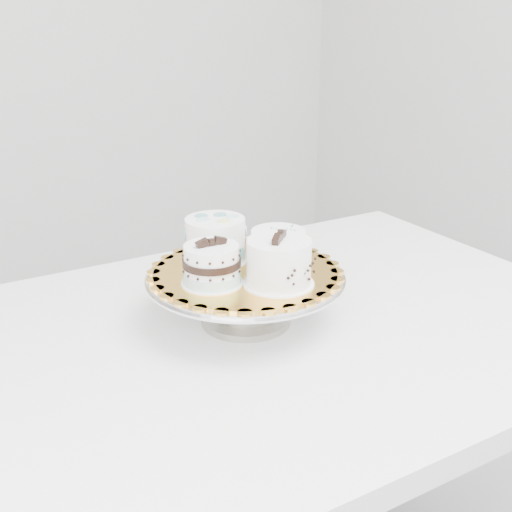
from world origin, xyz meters
TOP-DOWN VIEW (x-y plane):
  - table at (0.12, 0.23)m, footprint 1.37×1.02m
  - cake_stand at (0.12, 0.26)m, footprint 0.34×0.34m
  - cake_board at (0.12, 0.26)m, footprint 0.41×0.41m
  - cake_swirl at (0.12, 0.18)m, footprint 0.15×0.15m
  - cake_banded at (0.04, 0.26)m, footprint 0.10×0.10m
  - cake_dots at (0.11, 0.34)m, footprint 0.13×0.13m
  - cake_ribbon at (0.19, 0.26)m, footprint 0.11×0.11m

SIDE VIEW (x-z plane):
  - table at x=0.12m, z-range 0.30..1.05m
  - cake_stand at x=0.12m, z-range 0.77..0.86m
  - cake_board at x=0.12m, z-range 0.84..0.85m
  - cake_ribbon at x=0.19m, z-range 0.84..0.90m
  - cake_banded at x=0.04m, z-range 0.84..0.92m
  - cake_swirl at x=0.12m, z-range 0.84..0.93m
  - cake_dots at x=0.11m, z-range 0.85..0.93m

